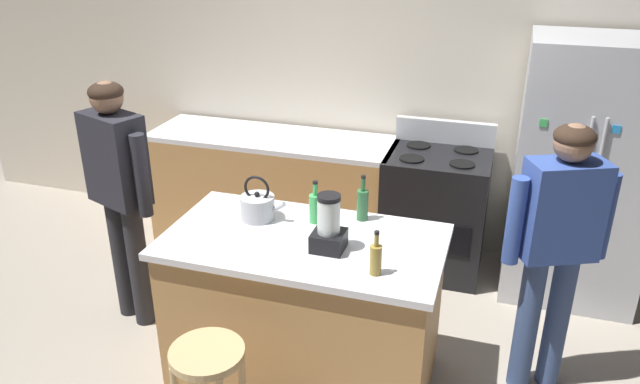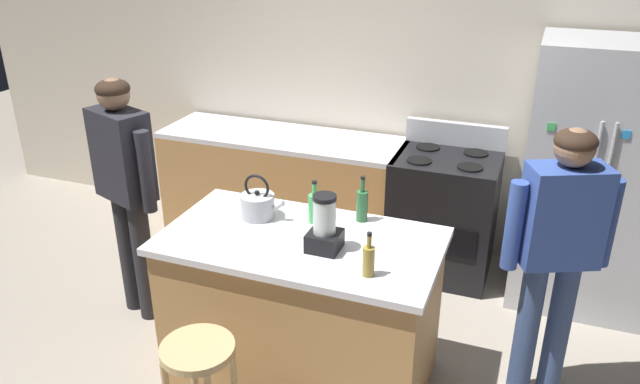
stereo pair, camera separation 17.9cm
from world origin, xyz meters
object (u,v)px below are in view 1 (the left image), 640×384
(refrigerator, at_px, (582,173))
(bar_stool, at_px, (209,377))
(bottle_vinegar, at_px, (376,258))
(bottle_soda, at_px, (315,207))
(kitchen_island, at_px, (304,310))
(person_by_island_left, at_px, (119,183))
(stove_range, at_px, (435,211))
(bottle_olive_oil, at_px, (362,204))
(person_by_sink_right, at_px, (557,237))
(blender_appliance, at_px, (329,227))
(tea_kettle, at_px, (258,206))

(refrigerator, bearing_deg, bar_stool, -128.08)
(refrigerator, height_order, bottle_vinegar, refrigerator)
(bar_stool, distance_m, bottle_soda, 1.10)
(bottle_vinegar, bearing_deg, kitchen_island, 152.43)
(bar_stool, bearing_deg, refrigerator, 51.92)
(person_by_island_left, bearing_deg, stove_range, 35.05)
(person_by_island_left, bearing_deg, kitchen_island, -9.69)
(bottle_olive_oil, distance_m, bottle_vinegar, 0.60)
(person_by_island_left, xyz_separation_m, bar_stool, (1.08, -0.96, -0.48))
(bottle_olive_oil, bearing_deg, bar_stool, -114.28)
(kitchen_island, height_order, bar_stool, kitchen_island)
(person_by_sink_right, bearing_deg, bar_stool, -144.67)
(kitchen_island, height_order, refrigerator, refrigerator)
(blender_appliance, bearing_deg, refrigerator, 49.11)
(person_by_sink_right, bearing_deg, bottle_vinegar, -145.40)
(blender_appliance, height_order, bottle_soda, blender_appliance)
(person_by_island_left, bearing_deg, bottle_olive_oil, 3.61)
(person_by_island_left, distance_m, bottle_olive_oil, 1.57)
(bar_stool, bearing_deg, kitchen_island, 72.70)
(tea_kettle, bearing_deg, bottle_soda, 9.89)
(bottle_olive_oil, bearing_deg, person_by_island_left, -176.39)
(refrigerator, bearing_deg, bottle_olive_oil, -137.30)
(person_by_island_left, height_order, bottle_olive_oil, person_by_island_left)
(kitchen_island, relative_size, tea_kettle, 5.57)
(bottle_olive_oil, height_order, bottle_soda, bottle_olive_oil)
(stove_range, xyz_separation_m, tea_kettle, (-0.87, -1.37, 0.54))
(person_by_island_left, distance_m, bottle_soda, 1.31)
(tea_kettle, bearing_deg, person_by_island_left, 175.81)
(bottle_vinegar, bearing_deg, bottle_olive_oil, 110.20)
(blender_appliance, bearing_deg, bottle_soda, 120.87)
(blender_appliance, distance_m, tea_kettle, 0.55)
(person_by_sink_right, xyz_separation_m, blender_appliance, (-1.15, -0.43, 0.09))
(kitchen_island, xyz_separation_m, refrigerator, (1.52, 1.50, 0.46))
(person_by_sink_right, relative_size, bottle_vinegar, 6.86)
(person_by_island_left, distance_m, person_by_sink_right, 2.63)
(bottle_olive_oil, bearing_deg, person_by_sink_right, 1.77)
(refrigerator, bearing_deg, bottle_soda, -139.80)
(bar_stool, xyz_separation_m, blender_appliance, (0.40, 0.67, 0.54))
(stove_range, bearing_deg, person_by_sink_right, -56.40)
(kitchen_island, xyz_separation_m, stove_range, (0.54, 1.52, 0.01))
(person_by_island_left, relative_size, person_by_sink_right, 1.03)
(refrigerator, relative_size, person_by_sink_right, 1.15)
(bottle_olive_oil, bearing_deg, refrigerator, 42.70)
(kitchen_island, bearing_deg, person_by_sink_right, 15.14)
(person_by_island_left, bearing_deg, bar_stool, -41.70)
(refrigerator, xyz_separation_m, person_by_sink_right, (-0.21, -1.14, 0.05))
(bottle_soda, bearing_deg, bottle_olive_oil, 24.24)
(stove_range, distance_m, blender_appliance, 1.74)
(kitchen_island, xyz_separation_m, person_by_sink_right, (1.32, 0.36, 0.51))
(person_by_sink_right, bearing_deg, bottle_soda, -173.67)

